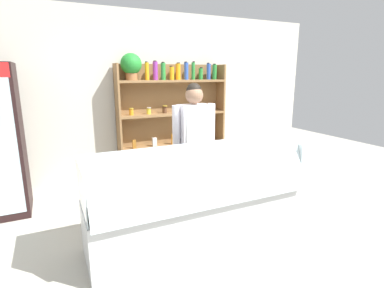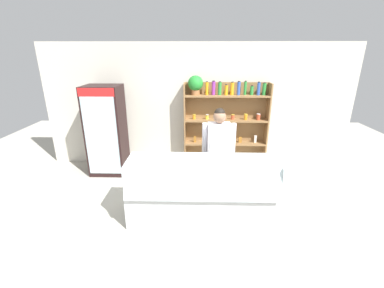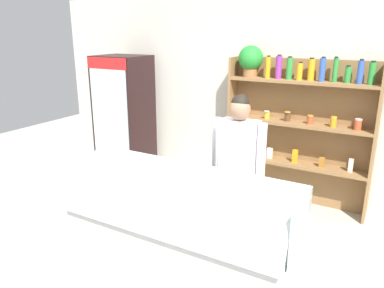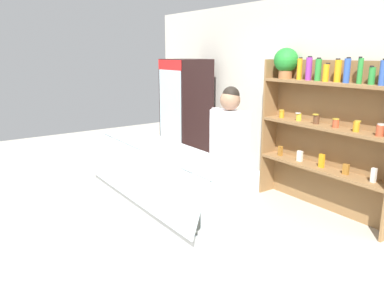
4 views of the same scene
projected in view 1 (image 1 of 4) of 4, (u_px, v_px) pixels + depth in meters
The scene contains 5 objects.
ground_plane at pixel (192, 244), 3.13m from camera, with size 12.00×12.00×0.00m, color #B7B2A3.
back_wall at pixel (132, 99), 4.81m from camera, with size 6.80×0.10×2.70m, color beige.
shelving_unit at pixel (166, 108), 4.89m from camera, with size 1.82×0.32×2.04m.
deli_display_case at pixel (196, 214), 3.13m from camera, with size 2.24×0.72×1.01m.
shop_clerk at pixel (194, 138), 3.69m from camera, with size 0.57×0.25×1.64m.
Camera 1 is at (-1.21, -2.53, 1.75)m, focal length 28.00 mm.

